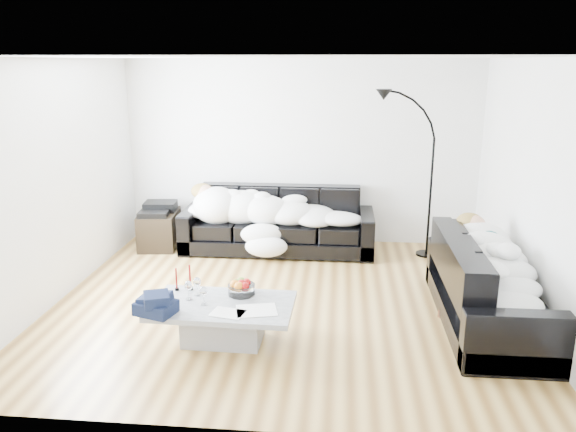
# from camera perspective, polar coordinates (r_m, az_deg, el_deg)

# --- Properties ---
(ground) EXTENTS (5.00, 5.00, 0.00)m
(ground) POSITION_cam_1_polar(r_m,az_deg,el_deg) (6.26, -0.27, -8.70)
(ground) COLOR brown
(ground) RESTS_ON ground
(wall_back) EXTENTS (5.00, 0.02, 2.60)m
(wall_back) POSITION_cam_1_polar(r_m,az_deg,el_deg) (8.05, 1.33, 6.46)
(wall_back) COLOR silver
(wall_back) RESTS_ON ground
(wall_left) EXTENTS (0.02, 4.50, 2.60)m
(wall_left) POSITION_cam_1_polar(r_m,az_deg,el_deg) (6.58, -22.52, 3.22)
(wall_left) COLOR silver
(wall_left) RESTS_ON ground
(wall_right) EXTENTS (0.02, 4.50, 2.60)m
(wall_right) POSITION_cam_1_polar(r_m,az_deg,el_deg) (6.13, 23.68, 2.26)
(wall_right) COLOR silver
(wall_right) RESTS_ON ground
(ceiling) EXTENTS (5.00, 5.00, 0.00)m
(ceiling) POSITION_cam_1_polar(r_m,az_deg,el_deg) (5.71, -0.30, 15.84)
(ceiling) COLOR white
(ceiling) RESTS_ON ground
(sofa_back) EXTENTS (2.63, 0.91, 0.86)m
(sofa_back) POSITION_cam_1_polar(r_m,az_deg,el_deg) (7.77, -1.06, -0.46)
(sofa_back) COLOR black
(sofa_back) RESTS_ON ground
(sofa_right) EXTENTS (0.91, 2.13, 0.86)m
(sofa_right) POSITION_cam_1_polar(r_m,az_deg,el_deg) (5.97, 19.82, -6.43)
(sofa_right) COLOR black
(sofa_right) RESTS_ON ground
(sleeper_back) EXTENTS (2.23, 0.77, 0.45)m
(sleeper_back) POSITION_cam_1_polar(r_m,az_deg,el_deg) (7.66, -1.11, 0.97)
(sleeper_back) COLOR white
(sleeper_back) RESTS_ON sofa_back
(sleeper_right) EXTENTS (0.77, 1.83, 0.45)m
(sleeper_right) POSITION_cam_1_polar(r_m,az_deg,el_deg) (5.90, 20.00, -4.52)
(sleeper_right) COLOR white
(sleeper_right) RESTS_ON sofa_right
(teal_cushion) EXTENTS (0.42, 0.38, 0.20)m
(teal_cushion) POSITION_cam_1_polar(r_m,az_deg,el_deg) (6.47, 18.16, -1.89)
(teal_cushion) COLOR #0C5558
(teal_cushion) RESTS_ON sofa_right
(coffee_table) EXTENTS (1.34, 0.80, 0.38)m
(coffee_table) POSITION_cam_1_polar(r_m,az_deg,el_deg) (5.40, -6.62, -10.68)
(coffee_table) COLOR #939699
(coffee_table) RESTS_ON ground
(fruit_bowl) EXTENTS (0.31, 0.31, 0.16)m
(fruit_bowl) POSITION_cam_1_polar(r_m,az_deg,el_deg) (5.47, -4.74, -7.16)
(fruit_bowl) COLOR white
(fruit_bowl) RESTS_ON coffee_table
(wine_glass_a) EXTENTS (0.08, 0.08, 0.18)m
(wine_glass_a) POSITION_cam_1_polar(r_m,az_deg,el_deg) (5.50, -9.22, -7.08)
(wine_glass_a) COLOR white
(wine_glass_a) RESTS_ON coffee_table
(wine_glass_b) EXTENTS (0.10, 0.10, 0.18)m
(wine_glass_b) POSITION_cam_1_polar(r_m,az_deg,el_deg) (5.42, -10.07, -7.46)
(wine_glass_b) COLOR white
(wine_glass_b) RESTS_ON coffee_table
(wine_glass_c) EXTENTS (0.08, 0.08, 0.18)m
(wine_glass_c) POSITION_cam_1_polar(r_m,az_deg,el_deg) (5.29, -8.55, -8.03)
(wine_glass_c) COLOR white
(wine_glass_c) RESTS_ON coffee_table
(candle_left) EXTENTS (0.05, 0.05, 0.23)m
(candle_left) POSITION_cam_1_polar(r_m,az_deg,el_deg) (5.64, -11.27, -6.35)
(candle_left) COLOR maroon
(candle_left) RESTS_ON coffee_table
(candle_right) EXTENTS (0.05, 0.05, 0.26)m
(candle_right) POSITION_cam_1_polar(r_m,az_deg,el_deg) (5.62, -9.93, -6.18)
(candle_right) COLOR maroon
(candle_right) RESTS_ON coffee_table
(newspaper_a) EXTENTS (0.42, 0.35, 0.01)m
(newspaper_a) POSITION_cam_1_polar(r_m,az_deg,el_deg) (5.15, -3.23, -9.52)
(newspaper_a) COLOR silver
(newspaper_a) RESTS_ON coffee_table
(newspaper_b) EXTENTS (0.33, 0.26, 0.01)m
(newspaper_b) POSITION_cam_1_polar(r_m,az_deg,el_deg) (5.12, -6.15, -9.74)
(newspaper_b) COLOR silver
(newspaper_b) RESTS_ON coffee_table
(navy_jacket) EXTENTS (0.36, 0.31, 0.18)m
(navy_jacket) POSITION_cam_1_polar(r_m,az_deg,el_deg) (5.15, -13.20, -7.96)
(navy_jacket) COLOR black
(navy_jacket) RESTS_ON coffee_table
(shoes) EXTENTS (0.46, 0.39, 0.09)m
(shoes) POSITION_cam_1_polar(r_m,az_deg,el_deg) (6.21, 16.70, -9.15)
(shoes) COLOR #472311
(shoes) RESTS_ON ground
(av_cabinet) EXTENTS (0.58, 0.78, 0.50)m
(av_cabinet) POSITION_cam_1_polar(r_m,az_deg,el_deg) (8.18, -12.92, -1.33)
(av_cabinet) COLOR black
(av_cabinet) RESTS_ON ground
(stereo) EXTENTS (0.48, 0.39, 0.13)m
(stereo) POSITION_cam_1_polar(r_m,az_deg,el_deg) (8.10, -13.06, 0.81)
(stereo) COLOR black
(stereo) RESTS_ON av_cabinet
(floor_lamp) EXTENTS (0.74, 0.37, 1.96)m
(floor_lamp) POSITION_cam_1_polar(r_m,az_deg,el_deg) (7.67, 14.33, 3.07)
(floor_lamp) COLOR black
(floor_lamp) RESTS_ON ground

